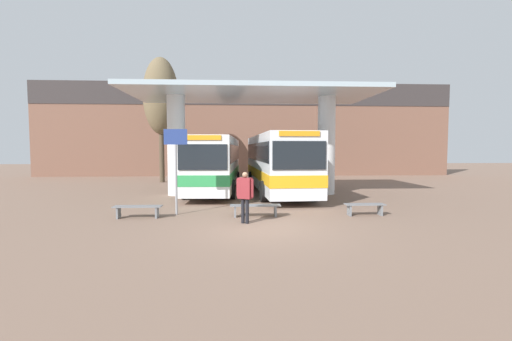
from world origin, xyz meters
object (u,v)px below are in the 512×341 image
(waiting_bench_near_pillar, at_px, (138,209))
(pedestrian_waiting, at_px, (245,192))
(info_sign_platform, at_px, (176,154))
(waiting_bench_far_platform, at_px, (365,207))
(transit_bus_left_bay, at_px, (215,162))
(poplar_tree_behind_left, at_px, (161,97))
(waiting_bench_mid_platform, at_px, (255,208))
(transit_bus_center_bay, at_px, (277,161))

(waiting_bench_near_pillar, bearing_deg, pedestrian_waiting, -15.99)
(info_sign_platform, height_order, pedestrian_waiting, info_sign_platform)
(info_sign_platform, bearing_deg, waiting_bench_far_platform, -4.69)
(transit_bus_left_bay, relative_size, poplar_tree_behind_left, 1.13)
(transit_bus_left_bay, relative_size, waiting_bench_far_platform, 7.07)
(waiting_bench_mid_platform, xyz_separation_m, poplar_tree_behind_left, (-6.52, 14.07, 6.24))
(waiting_bench_far_platform, height_order, poplar_tree_behind_left, poplar_tree_behind_left)
(transit_bus_left_bay, height_order, transit_bus_center_bay, transit_bus_center_bay)
(pedestrian_waiting, distance_m, poplar_tree_behind_left, 17.29)
(transit_bus_center_bay, bearing_deg, poplar_tree_behind_left, -42.80)
(waiting_bench_far_platform, xyz_separation_m, info_sign_platform, (-7.34, 0.60, 2.04))
(transit_bus_center_bay, xyz_separation_m, pedestrian_waiting, (-2.10, -8.31, -0.79))
(transit_bus_center_bay, height_order, waiting_bench_far_platform, transit_bus_center_bay)
(waiting_bench_mid_platform, xyz_separation_m, pedestrian_waiting, (-0.42, -1.14, 0.74))
(waiting_bench_far_platform, bearing_deg, waiting_bench_mid_platform, -180.00)
(waiting_bench_mid_platform, bearing_deg, info_sign_platform, 168.93)
(poplar_tree_behind_left, bearing_deg, waiting_bench_mid_platform, -65.13)
(waiting_bench_mid_platform, height_order, poplar_tree_behind_left, poplar_tree_behind_left)
(transit_bus_left_bay, distance_m, waiting_bench_mid_platform, 8.34)
(waiting_bench_near_pillar, height_order, waiting_bench_far_platform, same)
(waiting_bench_near_pillar, relative_size, poplar_tree_behind_left, 0.18)
(info_sign_platform, xyz_separation_m, poplar_tree_behind_left, (-3.45, 13.47, 4.22))
(transit_bus_center_bay, xyz_separation_m, info_sign_platform, (-4.76, -6.57, 0.49))
(transit_bus_left_bay, bearing_deg, pedestrian_waiting, 102.39)
(waiting_bench_near_pillar, distance_m, waiting_bench_mid_platform, 4.41)
(transit_bus_left_bay, distance_m, pedestrian_waiting, 9.27)
(info_sign_platform, bearing_deg, transit_bus_left_bay, 81.72)
(transit_bus_left_bay, height_order, info_sign_platform, info_sign_platform)
(waiting_bench_mid_platform, height_order, waiting_bench_far_platform, same)
(info_sign_platform, bearing_deg, transit_bus_center_bay, 54.05)
(transit_bus_center_bay, xyz_separation_m, waiting_bench_mid_platform, (-1.68, -7.17, -1.54))
(transit_bus_left_bay, relative_size, info_sign_platform, 3.23)
(waiting_bench_mid_platform, relative_size, waiting_bench_far_platform, 1.25)
(transit_bus_left_bay, height_order, pedestrian_waiting, transit_bus_left_bay)
(transit_bus_center_bay, relative_size, waiting_bench_mid_platform, 6.00)
(info_sign_platform, distance_m, poplar_tree_behind_left, 14.52)
(poplar_tree_behind_left, bearing_deg, info_sign_platform, -75.65)
(transit_bus_center_bay, distance_m, pedestrian_waiting, 8.61)
(transit_bus_center_bay, relative_size, pedestrian_waiting, 6.42)
(transit_bus_left_bay, bearing_deg, poplar_tree_behind_left, -51.04)
(waiting_bench_near_pillar, relative_size, pedestrian_waiting, 0.99)
(transit_bus_left_bay, distance_m, transit_bus_center_bay, 3.78)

